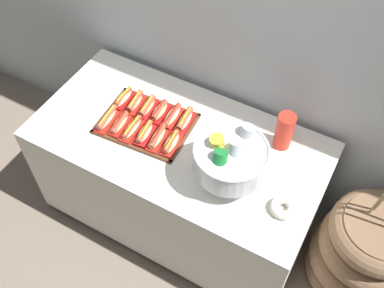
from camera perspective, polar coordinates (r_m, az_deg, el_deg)
The scene contains 20 objects.
ground_plane at distance 2.99m, azimuth -1.41°, elevation -8.38°, with size 10.00×10.00×0.00m, color #7A6B5B.
back_wall at distance 2.31m, azimuth 4.05°, elevation 17.50°, with size 6.00×0.10×2.60m, color #B2BCC1.
buffet_table at distance 2.66m, azimuth -1.58°, elevation -4.13°, with size 1.55×0.78×0.75m.
floor_vase at distance 2.71m, azimuth 20.80°, elevation -12.52°, with size 0.57×0.57×1.07m.
serving_tray at distance 2.45m, azimuth -5.71°, elevation 2.54°, with size 0.50×0.39×0.01m.
hot_dog_0 at distance 2.46m, azimuth -10.53°, elevation 3.11°, with size 0.08×0.19×0.06m.
hot_dog_1 at distance 2.43m, azimuth -9.02°, elevation 2.49°, with size 0.07×0.17×0.06m.
hot_dog_2 at distance 2.40m, azimuth -7.49°, elevation 1.93°, with size 0.07×0.18×0.06m.
hot_dog_3 at distance 2.37m, azimuth -5.93°, elevation 1.36°, with size 0.08×0.16×0.06m.
hot_dog_4 at distance 2.34m, azimuth -4.33°, elevation 0.79°, with size 0.08×0.18×0.06m.
hot_dog_5 at distance 2.32m, azimuth -2.69°, elevation 0.16°, with size 0.08×0.17×0.06m.
hot_dog_6 at distance 2.54m, azimuth -8.58°, elevation 5.63°, with size 0.06×0.16×0.06m.
hot_dog_7 at distance 2.51m, azimuth -7.11°, elevation 5.15°, with size 0.08×0.17×0.07m.
hot_dog_8 at distance 2.49m, azimuth -5.61°, elevation 4.59°, with size 0.08×0.17×0.06m.
hot_dog_9 at distance 2.46m, azimuth -4.07°, elevation 4.06°, with size 0.08×0.16×0.06m.
hot_dog_10 at distance 2.43m, azimuth -2.51°, elevation 3.47°, with size 0.08×0.18×0.06m.
hot_dog_11 at distance 2.41m, azimuth -0.92°, elevation 2.97°, with size 0.08×0.18×0.06m.
punch_bowl at distance 2.10m, azimuth 4.83°, elevation -1.78°, with size 0.35×0.35×0.28m.
cup_stack at distance 2.31m, azimuth 11.45°, elevation 1.58°, with size 0.09×0.09×0.21m.
donut at distance 2.15m, azimuth 11.31°, elevation -7.79°, with size 0.13×0.13×0.04m.
Camera 1 is at (0.79, -1.28, 2.59)m, focal length 42.71 mm.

